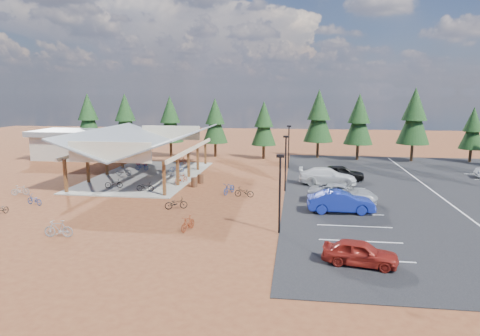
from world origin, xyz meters
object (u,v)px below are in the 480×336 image
bike_8 (1,210)px  bike_6 (177,168)px  trash_bin_0 (194,182)px  car_2 (343,194)px  bike_2 (142,167)px  bike_0 (114,183)px  bike_13 (59,229)px  bike_16 (244,192)px  car_1 (341,202)px  bike_9 (20,190)px  bike_1 (124,171)px  bike_15 (181,179)px  bike_5 (172,174)px  bike_11 (188,223)px  bike_4 (145,187)px  bike_12 (176,203)px  bike_14 (229,188)px  car_4 (341,173)px  bike_10 (34,200)px  trash_bin_1 (200,179)px  outbuilding (77,144)px  lamp_post_1 (286,159)px  bike_7 (182,160)px  lamp_post_2 (289,144)px  lamp_post_0 (280,188)px  bike_pavilion (146,141)px  bike_3 (141,161)px  car_0 (360,253)px

bike_8 → bike_6: bearing=72.0°
trash_bin_0 → car_2: 14.25m
bike_2 → car_2: car_2 is taller
bike_0 → bike_13: (2.32, -13.41, 0.02)m
bike_16 → car_1: (7.83, -3.90, 0.41)m
bike_9 → bike_16: (19.75, 1.99, 0.00)m
car_2 → bike_9: bearing=102.7°
bike_1 → bike_2: size_ratio=1.12×
bike_8 → bike_16: bearing=30.9°
bike_0 → bike_15: bike_0 is taller
bike_5 → bike_11: (5.95, -16.22, -0.07)m
bike_9 → bike_16: 19.85m
bike_4 → bike_12: size_ratio=0.92×
bike_14 → car_4: bearing=53.4°
bike_14 → bike_1: bearing=172.3°
bike_1 → bike_10: size_ratio=1.06×
trash_bin_1 → bike_15: bike_15 is taller
outbuilding → lamp_post_1: (29.00, -16.00, 0.95)m
bike_1 → bike_5: bike_1 is taller
bike_8 → bike_9: size_ratio=1.04×
bike_2 → bike_11: bike_11 is taller
outbuilding → bike_5: (17.06, -12.04, -1.46)m
trash_bin_1 → bike_7: bike_7 is taller
bike_7 → bike_16: (9.85, -15.53, -0.12)m
trash_bin_0 → bike_11: (2.76, -12.89, 0.05)m
trash_bin_0 → lamp_post_2: bearing=52.4°
lamp_post_0 → bike_8: (-20.67, 1.32, -2.57)m
trash_bin_0 → bike_0: (-7.27, -1.90, 0.09)m
bike_8 → bike_2: bearing=84.3°
trash_bin_0 → bike_6: bearing=117.8°
bike_pavilion → car_2: (19.81, -8.77, -3.01)m
bike_1 → lamp_post_1: bearing=-103.6°
trash_bin_1 → bike_7: 11.50m
bike_11 → car_2: bearing=54.2°
bike_15 → bike_1: bearing=15.5°
bike_16 → car_4: (8.98, 8.19, 0.39)m
trash_bin_1 → bike_6: 6.63m
lamp_post_0 → bike_6: 23.42m
trash_bin_1 → bike_11: bearing=-80.2°
outbuilding → bike_12: bearing=-48.3°
bike_3 → bike_2: bearing=-140.0°
bike_6 → car_2: size_ratio=0.29×
bike_3 → bike_14: 18.08m
bike_14 → bike_16: (1.47, -1.00, -0.05)m
bike_6 → bike_15: (2.05, -5.63, -0.04)m
lamp_post_1 → bike_7: 18.63m
bike_1 → car_0: 30.52m
lamp_post_2 → bike_10: lamp_post_2 is taller
bike_pavilion → lamp_post_0: size_ratio=3.77×
bike_2 → bike_6: bearing=-92.8°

